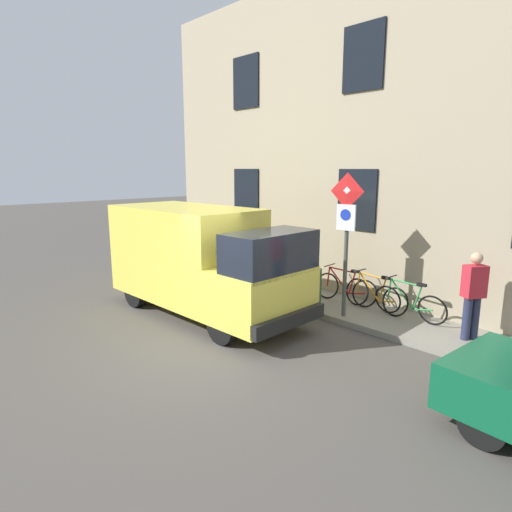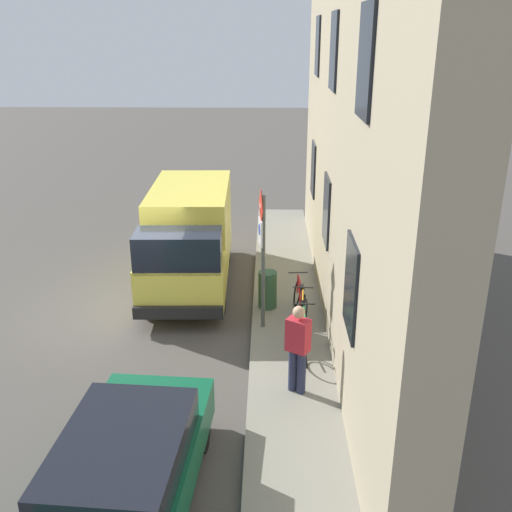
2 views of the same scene
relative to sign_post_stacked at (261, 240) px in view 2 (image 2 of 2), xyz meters
The scene contains 11 objects.
ground_plane 3.84m from the sign_post_stacked, 167.07° to the left, with size 80.00×80.00×0.00m, color #4C4742.
sidewalk_slab 2.33m from the sign_post_stacked, 48.96° to the left, with size 1.65×16.85×0.14m, color gray.
building_facade 2.72m from the sign_post_stacked, 21.52° to the left, with size 0.75×14.85×8.25m.
sign_post_stacked is the anchor object (origin of this frame).
delivery_van 3.41m from the sign_post_stacked, 125.53° to the left, with size 2.15×5.38×2.50m.
parked_hatchback 5.75m from the sign_post_stacked, 108.52° to the right, with size 2.02×4.11×1.38m.
bicycle_green 2.21m from the sign_post_stacked, 51.24° to the right, with size 0.46×1.71×0.89m.
bicycle_orange 1.93m from the sign_post_stacked, 16.79° to the right, with size 0.46×1.72×0.89m.
bicycle_red 1.99m from the sign_post_stacked, 32.71° to the left, with size 0.46×1.72×0.89m.
pedestrian 2.81m from the sign_post_stacked, 74.66° to the right, with size 0.48×0.43×1.72m.
litter_bin 1.90m from the sign_post_stacked, 82.19° to the left, with size 0.44×0.44×0.90m, color #2D5133.
Camera 2 is at (3.20, -12.28, 6.33)m, focal length 40.82 mm.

